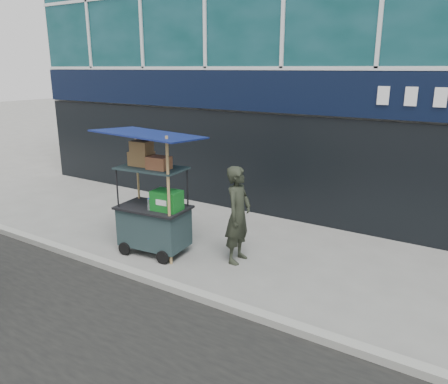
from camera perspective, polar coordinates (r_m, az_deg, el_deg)
The scene contains 4 objects.
ground at distance 7.41m, azimuth -6.81°, elevation -11.64°, with size 80.00×80.00×0.00m, color slate.
curb at distance 7.25m, azimuth -7.85°, elevation -11.81°, with size 80.00×0.18×0.12m, color gray.
vendor_cart at distance 8.27m, azimuth -9.11°, elevation -2.47°, with size 1.87×1.41×2.37m.
vendor_man at distance 7.80m, azimuth 1.86°, elevation -3.00°, with size 0.65×0.42×1.77m, color black.
Camera 1 is at (4.25, -5.01, 3.42)m, focal length 35.00 mm.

